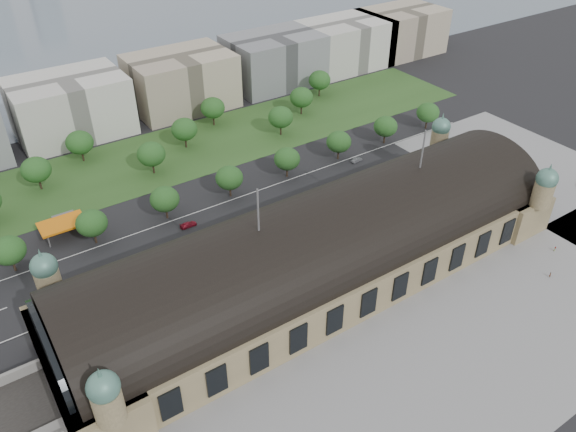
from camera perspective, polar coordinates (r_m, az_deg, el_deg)
ground at (r=162.76m, az=3.33°, el=-6.37°), size 900.00×900.00×0.00m
station at (r=156.19m, az=3.46°, el=-3.53°), size 150.00×48.40×44.30m
plaza_south at (r=146.98m, az=17.26°, el=-14.06°), size 190.00×48.00×0.12m
plaza_east at (r=229.75m, az=24.42°, el=3.72°), size 56.00×100.00×0.12m
road_slab at (r=180.51m, az=-9.07°, el=-2.05°), size 260.00×26.00×0.10m
grass_belt at (r=225.69m, az=-14.19°, el=5.39°), size 300.00×45.00×0.10m
petrol_station at (r=193.28m, az=-21.81°, el=-0.58°), size 14.00×13.00×5.05m
lake at (r=415.34m, az=-23.37°, el=17.25°), size 700.00×320.00×0.08m
office_3 at (r=252.22m, az=-21.24°, el=10.33°), size 45.00×32.00×24.00m
office_4 at (r=265.95m, az=-10.79°, el=13.31°), size 45.00×32.00×24.00m
office_5 at (r=287.83m, az=-1.45°, el=15.56°), size 45.00×32.00×24.00m
office_6 at (r=313.09m, az=5.81°, el=17.01°), size 45.00×32.00×24.00m
office_7 at (r=338.99m, az=11.35°, el=17.94°), size 45.00×32.00×24.00m
tree_row_2 at (r=179.32m, az=-26.51°, el=-3.16°), size 9.60×9.60×11.52m
tree_row_3 at (r=181.47m, az=-19.32°, el=-0.70°), size 9.60×9.60×11.52m
tree_row_4 at (r=186.71m, az=-12.42°, el=1.68°), size 9.60×9.60×11.52m
tree_row_5 at (r=194.78m, az=-5.98°, el=3.87°), size 9.60×9.60×11.52m
tree_row_6 at (r=205.35m, az=-0.10°, el=5.82°), size 9.60×9.60×11.52m
tree_row_7 at (r=218.07m, az=5.18°, el=7.51°), size 9.60×9.60×11.52m
tree_row_8 at (r=232.57m, az=9.88°, el=8.95°), size 9.60×9.60×11.52m
tree_row_9 at (r=248.55m, az=14.03°, el=10.17°), size 9.60×9.60×11.52m
tree_belt_4 at (r=216.30m, az=-24.23°, el=4.32°), size 10.40×10.40×12.48m
tree_belt_5 at (r=229.60m, az=-20.41°, el=7.02°), size 10.40×10.40×12.48m
tree_belt_6 at (r=213.25m, az=-13.72°, el=6.13°), size 10.40×10.40×12.48m
tree_belt_7 at (r=229.26m, az=-10.49°, el=8.66°), size 10.40×10.40×12.48m
tree_belt_8 at (r=246.29m, az=-7.66°, el=10.83°), size 10.40×10.40×12.48m
tree_belt_9 at (r=235.75m, az=-0.76°, el=10.01°), size 10.40×10.40×12.48m
tree_belt_10 at (r=254.62m, az=1.37°, el=11.96°), size 10.40×10.40×12.48m
tree_belt_11 at (r=274.03m, az=3.23°, el=13.62°), size 10.40×10.40×12.48m
traffic_car_2 at (r=165.44m, az=-16.03°, el=-6.80°), size 5.69×2.64×1.58m
traffic_car_3 at (r=184.86m, az=-10.09°, el=-0.86°), size 5.65×2.39×1.63m
traffic_car_4 at (r=185.21m, az=0.89°, el=-0.21°), size 4.21×1.84×1.41m
traffic_car_5 at (r=219.95m, az=6.98°, el=5.68°), size 4.87×2.11×1.56m
traffic_car_6 at (r=221.66m, az=14.26°, el=5.04°), size 5.61×2.68×1.55m
parked_car_0 at (r=158.38m, az=-22.13°, el=-10.64°), size 4.46×3.10×1.39m
parked_car_1 at (r=162.93m, az=-16.39°, el=-7.70°), size 5.33×4.04×1.35m
parked_car_2 at (r=164.07m, az=-13.19°, el=-6.69°), size 5.55×3.83×1.49m
parked_car_3 at (r=163.45m, az=-16.11°, el=-7.46°), size 4.47×3.14×1.41m
parked_car_4 at (r=164.03m, az=-11.81°, el=-6.52°), size 4.14×2.81×1.29m
parked_car_5 at (r=161.24m, az=-14.29°, el=-7.78°), size 5.66×4.70×1.44m
parked_car_6 at (r=165.95m, az=-8.27°, el=-5.45°), size 5.46×3.88×1.47m
bus_west at (r=171.66m, az=-7.21°, el=-3.29°), size 13.58×4.48×3.71m
bus_mid at (r=178.58m, az=-4.43°, el=-1.43°), size 12.40×3.29×3.43m
bus_east at (r=195.70m, az=6.48°, el=1.98°), size 11.46×3.43×3.15m
pedestrian_0 at (r=190.24m, az=25.48°, el=-3.04°), size 0.87×0.60×1.62m
pedestrian_1 at (r=179.12m, az=25.09°, el=-5.44°), size 0.76×0.72×1.76m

